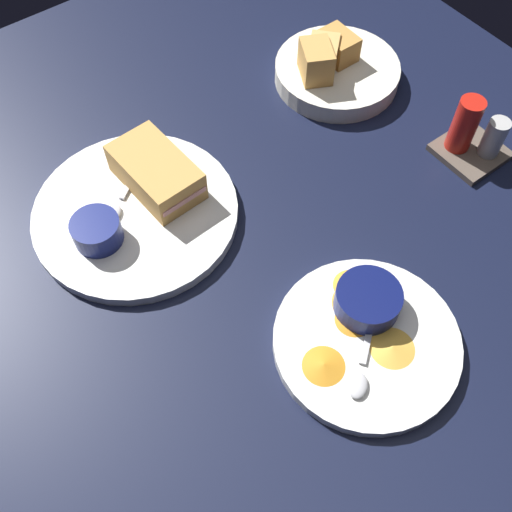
% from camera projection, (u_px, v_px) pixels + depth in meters
% --- Properties ---
extents(ground_plane, '(1.10, 1.10, 0.03)m').
position_uv_depth(ground_plane, '(244.00, 204.00, 0.86)').
color(ground_plane, black).
extents(plate_sandwich_main, '(0.28, 0.28, 0.02)m').
position_uv_depth(plate_sandwich_main, '(136.00, 213.00, 0.82)').
color(plate_sandwich_main, white).
rests_on(plate_sandwich_main, ground_plane).
extents(sandwich_half_near, '(0.14, 0.08, 0.05)m').
position_uv_depth(sandwich_half_near, '(156.00, 172.00, 0.82)').
color(sandwich_half_near, tan).
rests_on(sandwich_half_near, plate_sandwich_main).
extents(ramekin_dark_sauce, '(0.06, 0.06, 0.03)m').
position_uv_depth(ramekin_dark_sauce, '(97.00, 230.00, 0.77)').
color(ramekin_dark_sauce, navy).
rests_on(ramekin_dark_sauce, plate_sandwich_main).
extents(spoon_by_dark_ramekin, '(0.07, 0.09, 0.01)m').
position_uv_depth(spoon_by_dark_ramekin, '(116.00, 206.00, 0.81)').
color(spoon_by_dark_ramekin, silver).
rests_on(spoon_by_dark_ramekin, plate_sandwich_main).
extents(plate_chips_companion, '(0.22, 0.22, 0.02)m').
position_uv_depth(plate_chips_companion, '(366.00, 342.00, 0.72)').
color(plate_chips_companion, white).
rests_on(plate_chips_companion, ground_plane).
extents(ramekin_light_gravy, '(0.08, 0.08, 0.03)m').
position_uv_depth(ramekin_light_gravy, '(368.00, 300.00, 0.72)').
color(ramekin_light_gravy, '#0C144C').
rests_on(ramekin_light_gravy, plate_chips_companion).
extents(spoon_by_gravy_ramekin, '(0.07, 0.09, 0.01)m').
position_uv_depth(spoon_by_gravy_ramekin, '(360.00, 375.00, 0.68)').
color(spoon_by_gravy_ramekin, silver).
rests_on(spoon_by_gravy_ramekin, plate_chips_companion).
extents(plantain_chip_scatter, '(0.16, 0.16, 0.01)m').
position_uv_depth(plantain_chip_scatter, '(358.00, 322.00, 0.72)').
color(plantain_chip_scatter, orange).
rests_on(plantain_chip_scatter, plate_chips_companion).
extents(bread_basket_rear, '(0.20, 0.20, 0.08)m').
position_uv_depth(bread_basket_rear, '(334.00, 68.00, 0.95)').
color(bread_basket_rear, silver).
rests_on(bread_basket_rear, ground_plane).
extents(condiment_caddy, '(0.09, 0.09, 0.10)m').
position_uv_depth(condiment_caddy, '(473.00, 137.00, 0.86)').
color(condiment_caddy, brown).
rests_on(condiment_caddy, ground_plane).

